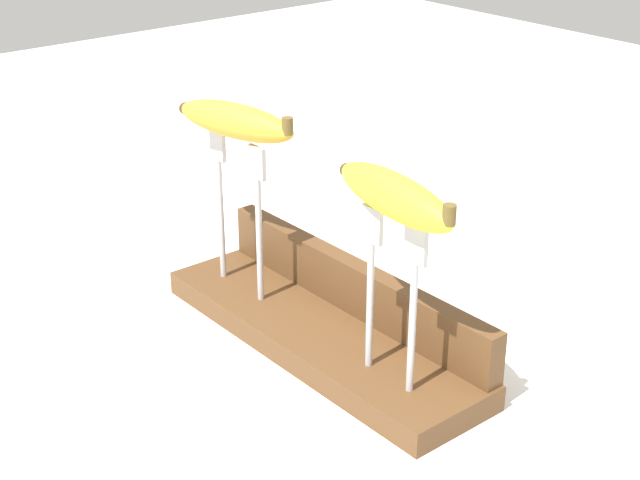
% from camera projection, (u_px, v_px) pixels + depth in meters
% --- Properties ---
extents(ground_plane, '(3.00, 3.00, 0.00)m').
position_uv_depth(ground_plane, '(320.00, 345.00, 1.05)').
color(ground_plane, silver).
extents(wooden_board, '(0.42, 0.12, 0.03)m').
position_uv_depth(wooden_board, '(320.00, 335.00, 1.05)').
color(wooden_board, brown).
rests_on(wooden_board, ground).
extents(board_backstop, '(0.41, 0.02, 0.06)m').
position_uv_depth(board_backstop, '(354.00, 286.00, 1.06)').
color(board_backstop, brown).
rests_on(board_backstop, wooden_board).
extents(fork_stand_left, '(0.10, 0.01, 0.18)m').
position_uv_depth(fork_stand_left, '(239.00, 200.00, 1.07)').
color(fork_stand_left, '#B2B2B7').
rests_on(fork_stand_left, wooden_board).
extents(fork_stand_right, '(0.08, 0.01, 0.17)m').
position_uv_depth(fork_stand_right, '(392.00, 284.00, 0.90)').
color(fork_stand_right, '#B2B2B7').
rests_on(fork_stand_right, wooden_board).
extents(banana_raised_left, '(0.16, 0.07, 0.04)m').
position_uv_depth(banana_raised_left, '(235.00, 121.00, 1.04)').
color(banana_raised_left, gold).
rests_on(banana_raised_left, fork_stand_left).
extents(banana_raised_right, '(0.17, 0.06, 0.04)m').
position_uv_depth(banana_raised_right, '(395.00, 196.00, 0.87)').
color(banana_raised_right, yellow).
rests_on(banana_raised_right, fork_stand_right).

